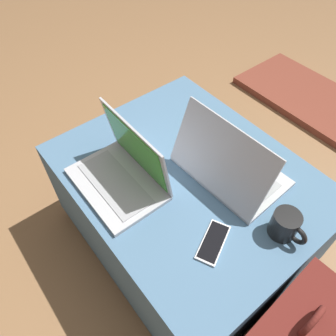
{
  "coord_description": "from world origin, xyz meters",
  "views": [
    {
      "loc": [
        0.53,
        -0.52,
        1.37
      ],
      "look_at": [
        -0.01,
        -0.09,
        0.54
      ],
      "focal_mm": 35.0,
      "sensor_mm": 36.0,
      "label": 1
    }
  ],
  "objects": [
    {
      "name": "ottoman",
      "position": [
        0.0,
        0.0,
        0.23
      ],
      "size": [
        0.93,
        0.75,
        0.46
      ],
      "color": "#2A3D4E",
      "rests_on": "ground_plane"
    },
    {
      "name": "cell_phone",
      "position": [
        0.25,
        -0.12,
        0.47
      ],
      "size": [
        0.12,
        0.16,
        0.01
      ],
      "rotation": [
        0.0,
        0.0,
        3.59
      ],
      "color": "white",
      "rests_on": "ottoman"
    },
    {
      "name": "coffee_mug",
      "position": [
        0.36,
        0.07,
        0.51
      ],
      "size": [
        0.12,
        0.08,
        0.09
      ],
      "color": "black",
      "rests_on": "ottoman"
    },
    {
      "name": "ground_plane",
      "position": [
        0.0,
        0.0,
        0.0
      ],
      "size": [
        14.0,
        14.0,
        0.0
      ],
      "primitive_type": "plane",
      "color": "olive"
    },
    {
      "name": "laptop_near",
      "position": [
        -0.11,
        -0.2,
        0.51
      ],
      "size": [
        0.34,
        0.23,
        0.24
      ],
      "rotation": [
        0.0,
        0.0,
        0.0
      ],
      "color": "#B7B7BC",
      "rests_on": "ottoman"
    },
    {
      "name": "laptop_far",
      "position": [
        0.09,
        0.09,
        0.52
      ],
      "size": [
        0.38,
        0.26,
        0.25
      ],
      "rotation": [
        0.0,
        0.0,
        3.19
      ],
      "color": "#B7B7BC",
      "rests_on": "ottoman"
    }
  ]
}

